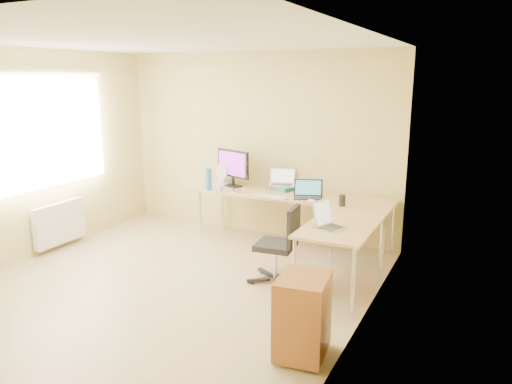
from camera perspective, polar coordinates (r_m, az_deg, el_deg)
The scene contains 25 objects.
floor at distance 5.51m, azimuth -10.46°, elevation -10.93°, with size 4.50×4.50×0.00m, color tan.
ceiling at distance 5.05m, azimuth -11.74°, elevation 17.09°, with size 4.50×4.50×0.00m, color white.
wall_back at distance 7.02m, azimuth 0.16°, elevation 5.58°, with size 4.50×4.50×0.00m, color tan.
wall_left at distance 6.60m, azimuth -25.75°, elevation 3.77°, with size 4.50×4.50×0.00m, color tan.
wall_right at distance 4.21m, azimuth 12.31°, elevation 0.06°, with size 4.50×4.50×0.00m, color tan.
desk_main at distance 6.57m, azimuth 4.29°, elevation -3.35°, with size 2.65×0.70×0.73m, color tan.
desk_return at distance 5.37m, azimuth 9.93°, elevation -7.38°, with size 0.70×1.30×0.73m, color tan.
monitor at distance 6.87m, azimuth -2.71°, elevation 2.80°, with size 0.62×0.20×0.53m, color black.
book_stack at distance 6.71m, azimuth 3.61°, elevation 0.47°, with size 0.23×0.31×0.05m, color #227269.
laptop_center at distance 6.71m, azimuth 3.05°, elevation 1.72°, with size 0.36×0.27×0.23m, color silver.
laptop_black at distance 6.25m, azimuth 6.15°, elevation 0.31°, with size 0.37×0.27×0.23m, color black.
keyboard at distance 6.27m, azimuth 1.76°, elevation -0.56°, with size 0.46×0.13×0.02m, color silver.
mouse at distance 6.07m, azimuth 6.50°, elevation -1.03°, with size 0.10×0.07×0.04m, color white.
mug at distance 6.61m, azimuth -4.22°, elevation 0.43°, with size 0.10×0.10×0.09m, color beige.
cd_stack at distance 6.55m, azimuth -2.24°, elevation 0.08°, with size 0.14×0.14×0.03m, color silver.
water_bottle at distance 6.68m, azimuth -5.58°, elevation 1.50°, with size 0.09×0.09×0.31m, color #2C78C7.
papers at distance 7.05m, azimuth -3.73°, elevation 0.91°, with size 0.22×0.32×0.01m, color silver.
white_box at distance 7.12m, azimuth -3.45°, elevation 1.32°, with size 0.21×0.15×0.08m, color beige.
desk_fan at distance 7.01m, azimuth -3.83°, elevation 1.95°, with size 0.22×0.22×0.28m, color silver.
black_cup at distance 5.94m, azimuth 10.06°, elevation -0.98°, with size 0.08×0.08×0.14m, color black.
laptop_return at distance 5.02m, azimuth 8.74°, elevation -3.04°, with size 0.27×0.34×0.23m, color silver.
office_chair at distance 5.40m, azimuth 2.31°, elevation -5.54°, with size 0.53×0.53×0.89m, color black.
cabinet at distance 4.09m, azimuth 5.49°, elevation -14.20°, with size 0.39×0.48×0.67m, color #A26C45.
radiator at distance 7.00m, azimuth -22.05°, elevation -3.40°, with size 0.09×0.80×0.55m, color white.
window at distance 6.79m, azimuth -23.04°, elevation 6.39°, with size 0.10×1.80×1.40m, color white.
Camera 1 is at (3.08, -3.99, 2.24)m, focal length 34.11 mm.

